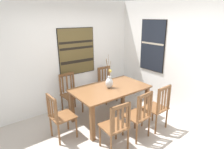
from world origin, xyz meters
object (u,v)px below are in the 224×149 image
object	(u,v)px
dining_table	(110,92)
chair_1	(116,126)
centerpiece_vase	(109,82)
chair_2	(139,115)
painting_on_back_wall	(77,51)
chair_0	(107,84)
chair_4	(60,116)
painting_on_side_wall	(152,46)
chair_5	(158,107)
chair_3	(70,93)

from	to	relation	value
dining_table	chair_1	world-z (taller)	chair_1
dining_table	centerpiece_vase	xyz separation A→B (m)	(-0.02, 0.01, 0.25)
chair_2	painting_on_back_wall	world-z (taller)	painting_on_back_wall
chair_0	chair_4	distance (m)	1.92
painting_on_side_wall	chair_4	bearing A→B (deg)	-178.81
centerpiece_vase	painting_on_side_wall	size ratio (longest dim) A/B	0.56
dining_table	centerpiece_vase	size ratio (longest dim) A/B	2.27
chair_5	painting_on_back_wall	xyz separation A→B (m)	(-0.71, 2.08, 0.94)
chair_0	chair_4	size ratio (longest dim) A/B	1.03
centerpiece_vase	chair_2	distance (m)	0.99
chair_1	chair_3	bearing A→B (deg)	89.53
chair_0	painting_on_back_wall	bearing A→B (deg)	156.43
chair_2	chair_4	distance (m)	1.50
dining_table	chair_2	bearing A→B (deg)	-90.28
chair_4	painting_on_side_wall	bearing A→B (deg)	1.19
dining_table	centerpiece_vase	world-z (taller)	centerpiece_vase
chair_5	centerpiece_vase	bearing A→B (deg)	120.79
painting_on_side_wall	chair_0	bearing A→B (deg)	138.70
chair_5	painting_on_back_wall	world-z (taller)	painting_on_back_wall
centerpiece_vase	chair_2	size ratio (longest dim) A/B	0.76
chair_0	chair_3	world-z (taller)	chair_3
chair_0	chair_1	size ratio (longest dim) A/B	1.01
centerpiece_vase	chair_2	bearing A→B (deg)	-88.89
chair_4	painting_on_back_wall	xyz separation A→B (m)	(1.02, 1.15, 0.96)
chair_3	chair_5	xyz separation A→B (m)	(1.09, -1.80, 0.01)
chair_3	painting_on_back_wall	world-z (taller)	painting_on_back_wall
chair_5	chair_4	bearing A→B (deg)	151.72
centerpiece_vase	chair_3	distance (m)	1.11
chair_4	painting_on_side_wall	world-z (taller)	painting_on_side_wall
chair_4	painting_on_back_wall	bearing A→B (deg)	48.47
chair_1	painting_on_side_wall	xyz separation A→B (m)	(2.00, 0.97, 1.07)
chair_4	painting_on_back_wall	distance (m)	1.81
dining_table	chair_5	size ratio (longest dim) A/B	1.70
chair_2	chair_4	xyz separation A→B (m)	(-1.19, 0.90, -0.01)
chair_2	painting_on_side_wall	world-z (taller)	painting_on_side_wall
chair_3	painting_on_side_wall	distance (m)	2.40
chair_1	centerpiece_vase	bearing A→B (deg)	58.72
chair_3	chair_4	bearing A→B (deg)	-126.12
chair_3	chair_4	world-z (taller)	chair_3
dining_table	chair_0	bearing A→B (deg)	58.40
chair_1	painting_on_side_wall	size ratio (longest dim) A/B	0.72
painting_on_back_wall	painting_on_side_wall	xyz separation A→B (m)	(1.60, -1.10, 0.12)
chair_0	chair_2	bearing A→B (deg)	-106.91
centerpiece_vase	painting_on_back_wall	size ratio (longest dim) A/B	0.63
chair_1	chair_3	xyz separation A→B (m)	(0.01, 1.78, 0.00)
centerpiece_vase	chair_4	bearing A→B (deg)	179.86
centerpiece_vase	painting_on_back_wall	xyz separation A→B (m)	(-0.15, 1.15, 0.53)
dining_table	chair_5	world-z (taller)	chair_5
chair_1	chair_3	world-z (taller)	chair_3
painting_on_back_wall	painting_on_side_wall	size ratio (longest dim) A/B	0.89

